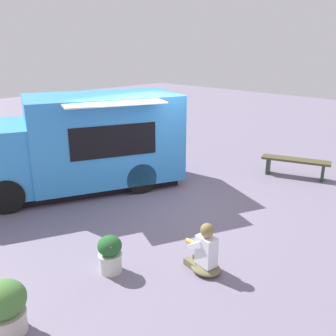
# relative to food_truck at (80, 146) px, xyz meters

# --- Properties ---
(ground_plane) EXTENTS (40.00, 40.00, 0.00)m
(ground_plane) POSITION_rel_food_truck_xyz_m (-0.72, 1.83, -1.11)
(ground_plane) COLOR slate
(food_truck) EXTENTS (5.59, 4.13, 2.34)m
(food_truck) POSITION_rel_food_truck_xyz_m (0.00, 0.00, 0.00)
(food_truck) COLOR #3590DD
(food_truck) RESTS_ON ground_plane
(person_customer) EXTENTS (0.51, 0.75, 0.86)m
(person_customer) POSITION_rel_food_truck_xyz_m (0.68, 4.60, -0.78)
(person_customer) COLOR #6F6644
(person_customer) RESTS_ON ground_plane
(planter_flowering_near) EXTENTS (0.40, 0.39, 0.63)m
(planter_flowering_near) POSITION_rel_food_truck_xyz_m (1.76, 3.52, -0.78)
(planter_flowering_near) COLOR silver
(planter_flowering_near) RESTS_ON ground_plane
(planter_flowering_far) EXTENTS (0.49, 0.49, 0.74)m
(planter_flowering_far) POSITION_rel_food_truck_xyz_m (-5.48, -2.37, -0.74)
(planter_flowering_far) COLOR #555849
(planter_flowering_far) RESTS_ON ground_plane
(planter_flowering_side) EXTENTS (0.56, 0.56, 0.74)m
(planter_flowering_side) POSITION_rel_food_truck_xyz_m (3.50, 3.67, -0.73)
(planter_flowering_side) COLOR beige
(planter_flowering_side) RESTS_ON ground_plane
(plaza_bench) EXTENTS (1.00, 1.84, 0.51)m
(plaza_bench) POSITION_rel_food_truck_xyz_m (-4.62, 3.50, -0.73)
(plaza_bench) COLOR #474228
(plaza_bench) RESTS_ON ground_plane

